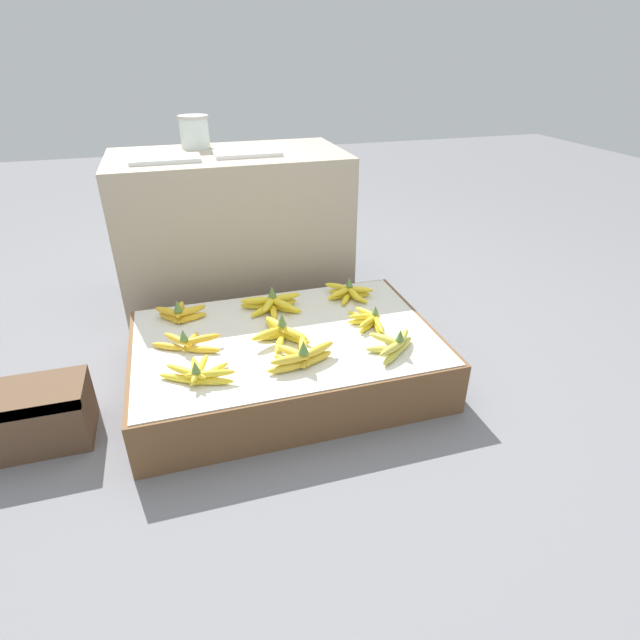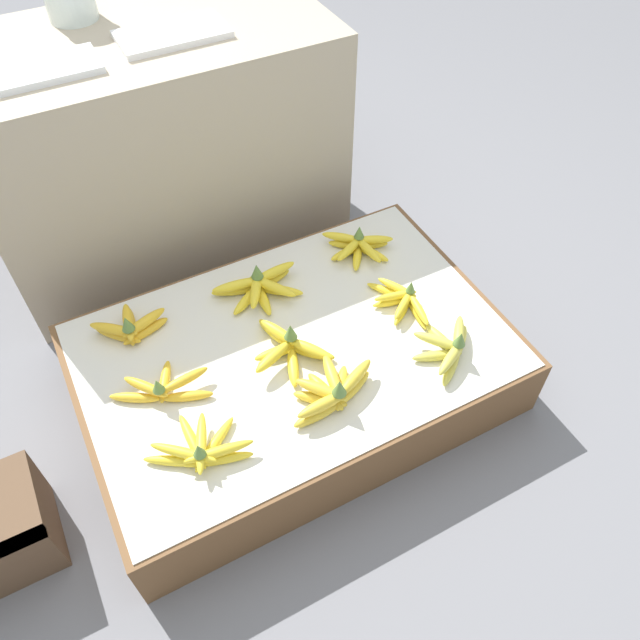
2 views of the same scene
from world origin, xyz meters
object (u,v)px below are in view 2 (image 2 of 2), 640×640
at_px(banana_bunch_back_midleft, 259,287).
at_px(banana_bunch_back_midright, 358,247).
at_px(banana_bunch_front_midright, 449,348).
at_px(banana_bunch_front_left, 201,450).
at_px(banana_bunch_back_left, 130,327).
at_px(banana_bunch_middle_midleft, 289,348).
at_px(banana_bunch_middle_left, 163,388).
at_px(banana_bunch_front_midleft, 333,392).
at_px(foam_tray_white, 172,34).
at_px(banana_bunch_middle_midright, 402,301).

height_order(banana_bunch_back_midleft, banana_bunch_back_midright, banana_bunch_back_midleft).
bearing_deg(banana_bunch_back_midleft, banana_bunch_front_midright, -51.04).
bearing_deg(banana_bunch_front_left, banana_bunch_back_midleft, 51.04).
distance_m(banana_bunch_front_left, banana_bunch_back_left, 0.44).
bearing_deg(banana_bunch_middle_midleft, banana_bunch_middle_left, 174.24).
bearing_deg(banana_bunch_front_midleft, foam_tray_white, 89.87).
bearing_deg(banana_bunch_middle_midleft, banana_bunch_front_midright, -27.62).
distance_m(banana_bunch_middle_midright, foam_tray_white, 0.97).
bearing_deg(banana_bunch_back_midleft, banana_bunch_middle_midright, -34.75).
height_order(banana_bunch_middle_midleft, foam_tray_white, foam_tray_white).
relative_size(banana_bunch_middle_midleft, banana_bunch_back_midright, 1.24).
distance_m(banana_bunch_middle_midright, banana_bunch_back_midright, 0.25).
xyz_separation_m(banana_bunch_middle_left, banana_bunch_back_left, (-0.02, 0.23, 0.00)).
bearing_deg(banana_bunch_back_left, banana_bunch_middle_left, -86.01).
bearing_deg(banana_bunch_middle_left, foam_tray_white, 62.85).
bearing_deg(banana_bunch_back_midright, banana_bunch_front_midright, -88.28).
bearing_deg(banana_bunch_front_midleft, banana_bunch_back_midright, 53.06).
bearing_deg(banana_bunch_middle_midright, banana_bunch_middle_midleft, -179.07).
bearing_deg(banana_bunch_back_left, banana_bunch_middle_midleft, -36.84).
bearing_deg(banana_bunch_middle_midleft, banana_bunch_middle_midright, 0.93).
relative_size(banana_bunch_back_midright, foam_tray_white, 0.69).
distance_m(banana_bunch_front_left, banana_bunch_middle_midright, 0.70).
xyz_separation_m(banana_bunch_front_left, foam_tray_white, (0.35, 0.93, 0.52)).
xyz_separation_m(banana_bunch_front_midleft, banana_bunch_back_midleft, (-0.01, 0.42, -0.00)).
distance_m(banana_bunch_back_left, foam_tray_white, 0.81).
distance_m(banana_bunch_middle_midleft, banana_bunch_middle_midright, 0.36).
height_order(banana_bunch_front_midright, banana_bunch_middle_left, banana_bunch_front_midright).
relative_size(banana_bunch_back_left, banana_bunch_back_midleft, 0.81).
xyz_separation_m(banana_bunch_front_midright, foam_tray_white, (-0.34, 0.96, 0.51)).
xyz_separation_m(banana_bunch_front_midleft, banana_bunch_middle_midleft, (-0.04, 0.18, -0.00)).
height_order(banana_bunch_middle_midright, banana_bunch_back_midright, banana_bunch_back_midright).
relative_size(banana_bunch_front_left, banana_bunch_middle_left, 0.98).
bearing_deg(banana_bunch_front_left, banana_bunch_back_midright, 32.57).
bearing_deg(banana_bunch_front_left, foam_tray_white, 69.44).
xyz_separation_m(banana_bunch_middle_left, banana_bunch_back_midright, (0.70, 0.22, -0.00)).
xyz_separation_m(banana_bunch_front_midright, banana_bunch_back_left, (-0.73, 0.46, 0.00)).
distance_m(banana_bunch_front_left, banana_bunch_back_midleft, 0.53).
height_order(banana_bunch_middle_midright, foam_tray_white, foam_tray_white).
xyz_separation_m(banana_bunch_front_midright, banana_bunch_middle_midright, (-0.02, 0.20, -0.00)).
xyz_separation_m(banana_bunch_back_left, banana_bunch_back_midright, (0.71, -0.01, -0.01)).
bearing_deg(banana_bunch_middle_left, banana_bunch_front_left, -83.98).
relative_size(banana_bunch_middle_left, banana_bunch_back_left, 1.21).
height_order(banana_bunch_back_left, foam_tray_white, foam_tray_white).
xyz_separation_m(banana_bunch_front_midleft, banana_bunch_middle_left, (-0.37, 0.21, -0.00)).
relative_size(banana_bunch_back_left, banana_bunch_back_midright, 1.02).
height_order(banana_bunch_middle_midleft, banana_bunch_back_left, banana_bunch_middle_midleft).
height_order(banana_bunch_front_midleft, banana_bunch_back_midright, banana_bunch_front_midleft).
relative_size(banana_bunch_front_midright, banana_bunch_back_midright, 0.99).
bearing_deg(banana_bunch_back_midright, banana_bunch_middle_left, -162.24).
bearing_deg(banana_bunch_back_midleft, foam_tray_white, 88.33).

